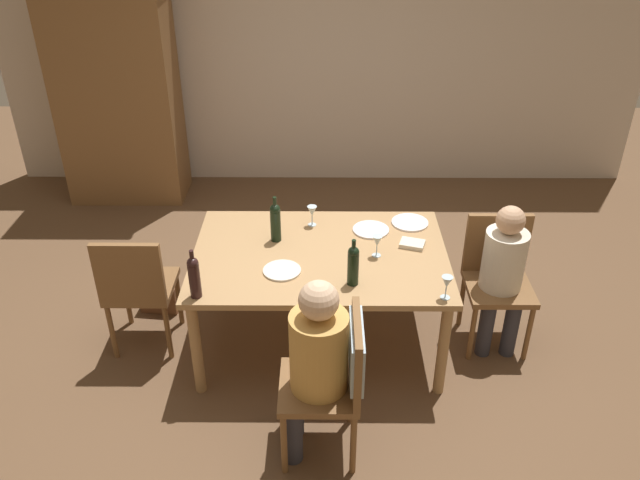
{
  "coord_description": "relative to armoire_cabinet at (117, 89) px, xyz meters",
  "views": [
    {
      "loc": [
        0.02,
        -3.57,
        2.97
      ],
      "look_at": [
        0.0,
        0.0,
        0.84
      ],
      "focal_mm": 35.82,
      "sensor_mm": 36.0,
      "label": 1
    }
  ],
  "objects": [
    {
      "name": "person_woman_host",
      "position": [
        1.91,
        -3.29,
        -0.43
      ],
      "size": [
        0.37,
        0.32,
        1.16
      ],
      "rotation": [
        0.0,
        0.0,
        1.57
      ],
      "color": "#33333D",
      "rests_on": "ground_plane"
    },
    {
      "name": "wine_glass_near_right",
      "position": [
        2.31,
        -2.36,
        -0.25
      ],
      "size": [
        0.07,
        0.07,
        0.15
      ],
      "color": "silver",
      "rests_on": "dining_table"
    },
    {
      "name": "wine_glass_centre",
      "position": [
        2.69,
        -2.82,
        -0.25
      ],
      "size": [
        0.07,
        0.07,
        0.15
      ],
      "color": "silver",
      "rests_on": "dining_table"
    },
    {
      "name": "person_man_bearded",
      "position": [
        3.16,
        -2.35,
        -0.47
      ],
      "size": [
        0.28,
        0.33,
        1.08
      ],
      "rotation": [
        0.0,
        0.0,
        3.14
      ],
      "color": "#33333D",
      "rests_on": "ground_plane"
    },
    {
      "name": "dinner_plate_host",
      "position": [
        2.29,
        -2.03,
        -0.35
      ],
      "size": [
        0.25,
        0.25,
        0.01
      ],
      "primitive_type": "cylinder",
      "color": "white",
      "rests_on": "dining_table"
    },
    {
      "name": "dinner_plate_guest_right",
      "position": [
        2.58,
        -1.93,
        -0.35
      ],
      "size": [
        0.26,
        0.26,
        0.01
      ],
      "primitive_type": "cylinder",
      "color": "white",
      "rests_on": "dining_table"
    },
    {
      "name": "wine_glass_near_left",
      "position": [
        1.88,
        -1.95,
        -0.25
      ],
      "size": [
        0.07,
        0.07,
        0.15
      ],
      "color": "silver",
      "rests_on": "dining_table"
    },
    {
      "name": "rear_room_partition",
      "position": [
        1.94,
        0.45,
        0.25
      ],
      "size": [
        6.4,
        0.12,
        2.7
      ],
      "primitive_type": "cube",
      "color": "beige",
      "rests_on": "ground_plane"
    },
    {
      "name": "chair_near",
      "position": [
        2.06,
        -3.29,
        -0.5
      ],
      "size": [
        0.46,
        0.44,
        0.92
      ],
      "rotation": [
        0.0,
        0.0,
        1.57
      ],
      "color": "brown",
      "rests_on": "ground_plane"
    },
    {
      "name": "dining_table",
      "position": [
        1.94,
        -2.33,
        -0.44
      ],
      "size": [
        1.68,
        1.16,
        0.74
      ],
      "color": "#A87F51",
      "rests_on": "ground_plane"
    },
    {
      "name": "chair_left_end",
      "position": [
        0.72,
        -2.41,
        -0.56
      ],
      "size": [
        0.44,
        0.44,
        0.92
      ],
      "color": "brown",
      "rests_on": "ground_plane"
    },
    {
      "name": "folded_napkin",
      "position": [
        2.56,
        -2.23,
        -0.35
      ],
      "size": [
        0.19,
        0.16,
        0.03
      ],
      "primitive_type": "cube",
      "rotation": [
        0.0,
        0.0,
        -0.3
      ],
      "color": "beige",
      "rests_on": "dining_table"
    },
    {
      "name": "wine_bottle_dark_red",
      "position": [
        1.21,
        -2.82,
        -0.22
      ],
      "size": [
        0.07,
        0.07,
        0.32
      ],
      "color": "black",
      "rests_on": "dining_table"
    },
    {
      "name": "ground_plane",
      "position": [
        1.94,
        -2.33,
        -1.1
      ],
      "size": [
        10.0,
        10.0,
        0.0
      ],
      "primitive_type": "plane",
      "color": "brown"
    },
    {
      "name": "wine_bottle_short_olive",
      "position": [
        2.14,
        -2.68,
        -0.22
      ],
      "size": [
        0.07,
        0.07,
        0.31
      ],
      "color": "black",
      "rests_on": "dining_table"
    },
    {
      "name": "chair_right_end",
      "position": [
        3.16,
        -2.24,
        -0.56
      ],
      "size": [
        0.44,
        0.44,
        0.92
      ],
      "rotation": [
        0.0,
        0.0,
        3.14
      ],
      "color": "brown",
      "rests_on": "ground_plane"
    },
    {
      "name": "wine_bottle_tall_green",
      "position": [
        1.64,
        -2.16,
        -0.21
      ],
      "size": [
        0.07,
        0.07,
        0.33
      ],
      "color": "black",
      "rests_on": "dining_table"
    },
    {
      "name": "dinner_plate_guest_left",
      "position": [
        1.7,
        -2.55,
        -0.35
      ],
      "size": [
        0.24,
        0.24,
        0.01
      ],
      "primitive_type": "cylinder",
      "color": "silver",
      "rests_on": "dining_table"
    },
    {
      "name": "handbag",
      "position": [
        0.72,
        -1.98,
        -0.99
      ],
      "size": [
        0.29,
        0.15,
        0.22
      ],
      "primitive_type": "cube",
      "rotation": [
        0.0,
        0.0,
        -0.11
      ],
      "color": "brown",
      "rests_on": "ground_plane"
    },
    {
      "name": "armoire_cabinet",
      "position": [
        0.0,
        0.0,
        0.0
      ],
      "size": [
        1.18,
        0.62,
        2.18
      ],
      "color": "brown",
      "rests_on": "ground_plane"
    }
  ]
}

